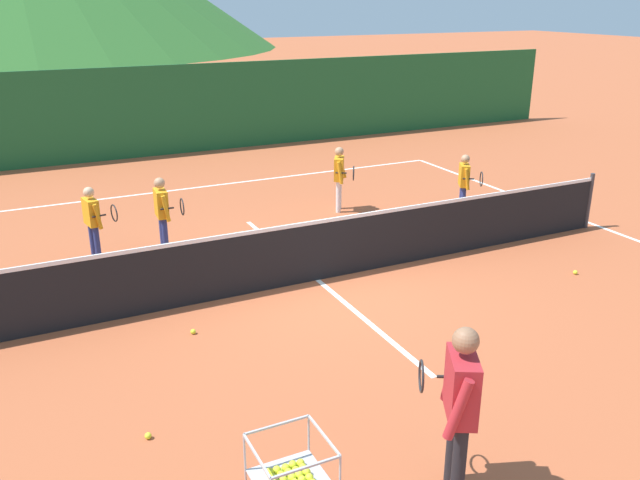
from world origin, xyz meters
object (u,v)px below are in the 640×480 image
object	(u,v)px
tennis_net	(317,250)
tennis_ball_5	(148,436)
student_1	(162,208)
tennis_ball_2	(575,272)
ball_cart	(291,478)
student_3	(465,179)
instructor	(459,397)
student_2	(340,173)
student_0	(93,217)
tennis_ball_0	(193,332)

from	to	relation	value
tennis_net	tennis_ball_5	distance (m)	4.26
student_1	tennis_ball_2	size ratio (longest dim) A/B	19.42
ball_cart	tennis_net	bearing A→B (deg)	61.97
student_3	ball_cart	distance (m)	8.90
instructor	tennis_ball_5	world-z (taller)	instructor
student_3	instructor	bearing A→B (deg)	-128.06
student_3	student_2	bearing A→B (deg)	146.76
student_3	student_0	bearing A→B (deg)	174.13
student_0	student_2	size ratio (longest dim) A/B	0.96
student_1	instructor	bearing A→B (deg)	-82.79
tennis_ball_0	tennis_ball_2	size ratio (longest dim) A/B	1.00
tennis_net	tennis_ball_5	xyz separation A→B (m)	(-3.20, -2.77, -0.47)
student_2	ball_cart	bearing A→B (deg)	-120.04
tennis_ball_2	instructor	bearing A→B (deg)	-146.46
ball_cart	tennis_ball_0	xyz separation A→B (m)	(0.22, 3.69, -0.55)
student_3	tennis_ball_0	bearing A→B (deg)	-158.19
instructor	ball_cart	size ratio (longest dim) A/B	1.81
student_2	tennis_ball_2	xyz separation A→B (m)	(1.81, -4.55, -0.76)
ball_cart	tennis_ball_5	distance (m)	2.01
student_1	tennis_ball_5	distance (m)	5.18
ball_cart	tennis_ball_0	world-z (taller)	ball_cart
tennis_net	tennis_ball_0	bearing A→B (deg)	-158.76
tennis_net	student_2	distance (m)	3.56
instructor	student_2	bearing A→B (deg)	69.39
tennis_net	student_0	size ratio (longest dim) A/B	9.04
student_0	tennis_ball_5	bearing A→B (deg)	-93.11
student_1	tennis_ball_0	xyz separation A→B (m)	(-0.38, -3.02, -0.76)
student_0	ball_cart	size ratio (longest dim) A/B	1.40
student_0	student_1	bearing A→B (deg)	-8.63
tennis_ball_0	tennis_ball_5	xyz separation A→B (m)	(-0.99, -1.91, 0.00)
tennis_net	student_2	xyz separation A→B (m)	(1.93, 2.97, 0.29)
tennis_ball_2	tennis_ball_5	world-z (taller)	same
student_0	tennis_ball_2	world-z (taller)	student_0
tennis_ball_5	ball_cart	bearing A→B (deg)	-66.34
instructor	student_0	xyz separation A→B (m)	(-1.97, 7.03, -0.22)
tennis_ball_0	student_1	bearing A→B (deg)	82.83
tennis_net	instructor	distance (m)	4.81
instructor	student_3	bearing A→B (deg)	51.94
tennis_ball_2	student_2	bearing A→B (deg)	111.73
student_1	tennis_ball_2	distance (m)	6.75
tennis_net	student_3	distance (m)	4.32
student_2	tennis_ball_0	bearing A→B (deg)	-137.17
tennis_ball_0	tennis_ball_2	distance (m)	5.99
tennis_net	student_3	bearing A→B (deg)	22.12
student_0	student_3	xyz separation A→B (m)	(6.91, -0.71, -0.01)
tennis_net	tennis_ball_0	xyz separation A→B (m)	(-2.20, -0.86, -0.47)
student_0	student_2	world-z (taller)	student_2
tennis_net	instructor	bearing A→B (deg)	-101.49
instructor	student_1	xyz separation A→B (m)	(-0.87, 6.86, -0.18)
student_2	tennis_ball_0	size ratio (longest dim) A/B	19.29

